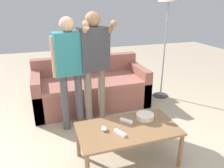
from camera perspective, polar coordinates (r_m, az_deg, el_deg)
The scene contains 10 objects.
ground_plane at distance 2.80m, azimuth -2.67°, elevation -16.81°, with size 12.00×12.00×0.00m, color tan.
couch at distance 3.79m, azimuth -5.70°, elevation -1.15°, with size 1.89×0.90×0.80m.
coffee_table at distance 2.41m, azimuth 4.19°, elevation -12.40°, with size 1.08×0.59×0.44m.
snack_bowl at distance 2.55m, azimuth 8.68°, elevation -8.40°, with size 0.21×0.21×0.06m, color beige.
game_remote_nunchuk at distance 2.32m, azimuth -2.03°, elevation -11.62°, with size 0.06×0.09×0.05m.
floor_lamp at distance 3.94m, azimuth 14.66°, elevation 19.93°, with size 0.36×0.36×1.93m.
player_left at distance 2.88m, azimuth -11.13°, elevation 5.64°, with size 0.47×0.30×1.54m.
player_center at distance 2.96m, azimuth -4.76°, elevation 7.01°, with size 0.50×0.35×1.60m.
game_remote_wand_near at distance 2.27m, azimuth 2.09°, elevation -12.72°, with size 0.10×0.15×0.03m.
game_remote_wand_far at distance 2.47m, azimuth 3.77°, elevation -9.65°, with size 0.13×0.14×0.03m.
Camera 1 is at (-0.57, -2.14, 1.72)m, focal length 34.74 mm.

